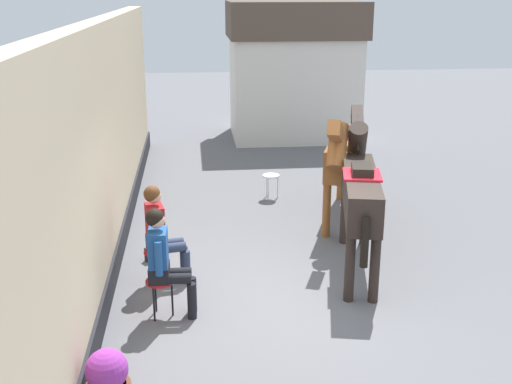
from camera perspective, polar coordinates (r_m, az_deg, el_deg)
The scene contains 10 objects.
ground_plane at distance 11.08m, azimuth 1.12°, elevation -2.25°, with size 40.00×40.00×0.00m, color slate.
pub_facade_wall at distance 9.20m, azimuth -13.64°, elevation 3.04°, with size 0.34×14.00×3.40m.
distant_cottage at distance 16.87m, azimuth 3.41°, elevation 11.02°, with size 3.40×2.60×3.50m.
seated_visitor_near at distance 7.62m, azimuth -8.29°, elevation -5.85°, with size 0.61×0.49×1.39m.
seated_visitor_far at distance 8.47m, azimuth -8.62°, elevation -3.37°, with size 0.61×0.48×1.39m.
saddled_horse_near at distance 8.90m, azimuth 9.35°, elevation 0.27°, with size 0.88×2.96×2.06m.
saddled_horse_far at distance 10.72m, azimuth 7.94°, elevation 3.37°, with size 1.27×2.87×2.06m.
flower_planter_near at distance 6.32m, azimuth -13.23°, elevation -16.13°, with size 0.43×0.43×0.64m.
spare_stool_white at distance 11.94m, azimuth 1.36°, elevation 1.27°, with size 0.32×0.32×0.46m.
satchel_bag at distance 9.47m, azimuth -9.11°, elevation -5.46°, with size 0.28×0.12×0.20m, color black.
Camera 1 is at (-1.26, -7.32, 3.82)m, focal length 44.39 mm.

